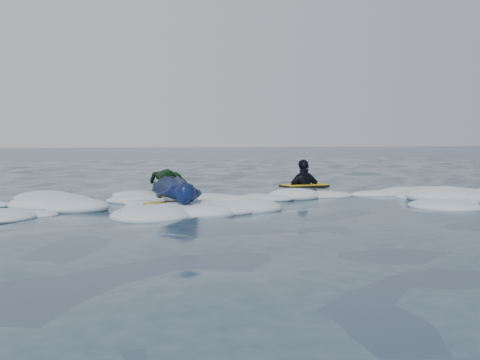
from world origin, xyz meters
name	(u,v)px	position (x,y,z in m)	size (l,w,h in m)	color
ground	(253,211)	(0.00, 0.00, 0.00)	(120.00, 120.00, 0.00)	#152034
foam_band	(238,203)	(0.00, 1.03, 0.00)	(12.00, 3.10, 0.30)	silver
prone_woman_unit	(177,193)	(-1.06, 0.46, 0.24)	(1.02, 1.84, 0.47)	black
prone_child_unit	(169,183)	(-0.98, 2.16, 0.26)	(0.68, 1.32, 0.51)	black
waiting_rider_unit	(304,193)	(2.08, 3.74, -0.11)	(1.06, 0.73, 1.46)	black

